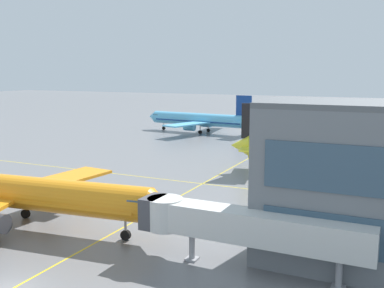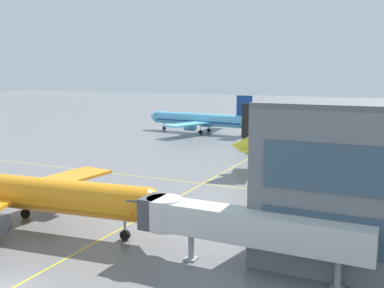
{
  "view_description": "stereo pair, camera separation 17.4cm",
  "coord_description": "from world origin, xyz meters",
  "px_view_note": "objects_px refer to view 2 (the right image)",
  "views": [
    {
      "loc": [
        27.55,
        -24.07,
        17.31
      ],
      "look_at": [
        -2.34,
        39.34,
        5.98
      ],
      "focal_mm": 41.91,
      "sensor_mm": 36.0,
      "label": 1
    },
    {
      "loc": [
        27.71,
        -23.99,
        17.31
      ],
      "look_at": [
        -2.34,
        39.34,
        5.98
      ],
      "focal_mm": 41.91,
      "sensor_mm": 36.0,
      "label": 2
    }
  ],
  "objects_px": {
    "airliner_second_row": "(344,152)",
    "airliner_third_row": "(201,120)",
    "jet_bridge": "(233,224)",
    "airliner_front_gate": "(19,193)"
  },
  "relations": [
    {
      "from": "airliner_second_row",
      "to": "airliner_third_row",
      "type": "bearing_deg",
      "value": 138.04
    },
    {
      "from": "airliner_front_gate",
      "to": "jet_bridge",
      "type": "xyz_separation_m",
      "value": [
        25.51,
        -0.08,
        0.14
      ]
    },
    {
      "from": "airliner_front_gate",
      "to": "airliner_third_row",
      "type": "height_order",
      "value": "airliner_front_gate"
    },
    {
      "from": "airliner_front_gate",
      "to": "airliner_second_row",
      "type": "distance_m",
      "value": 50.93
    },
    {
      "from": "airliner_front_gate",
      "to": "airliner_third_row",
      "type": "bearing_deg",
      "value": 99.85
    },
    {
      "from": "airliner_front_gate",
      "to": "airliner_third_row",
      "type": "xyz_separation_m",
      "value": [
        -14.02,
        80.73,
        -0.16
      ]
    },
    {
      "from": "jet_bridge",
      "to": "airliner_third_row",
      "type": "bearing_deg",
      "value": 116.07
    },
    {
      "from": "jet_bridge",
      "to": "airliner_front_gate",
      "type": "bearing_deg",
      "value": 179.81
    },
    {
      "from": "airliner_second_row",
      "to": "jet_bridge",
      "type": "bearing_deg",
      "value": -96.04
    },
    {
      "from": "airliner_third_row",
      "to": "jet_bridge",
      "type": "height_order",
      "value": "airliner_third_row"
    }
  ]
}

